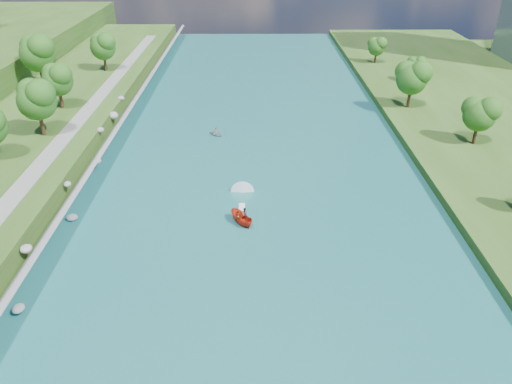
{
  "coord_description": "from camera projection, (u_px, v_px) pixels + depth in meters",
  "views": [
    {
      "loc": [
        0.09,
        -44.94,
        36.69
      ],
      "look_at": [
        0.49,
        17.21,
        2.5
      ],
      "focal_mm": 35.0,
      "sensor_mm": 36.0,
      "label": 1
    }
  ],
  "objects": [
    {
      "name": "river_water",
      "position": [
        253.0,
        197.0,
        74.56
      ],
      "size": [
        55.0,
        240.0,
        0.1
      ],
      "primitive_type": "cube",
      "color": "#175757",
      "rests_on": "ground"
    },
    {
      "name": "motorboat",
      "position": [
        242.0,
        214.0,
        68.96
      ],
      "size": [
        3.83,
        19.02,
        2.11
      ],
      "rotation": [
        0.0,
        0.0,
        3.77
      ],
      "color": "red",
      "rests_on": "river_water"
    },
    {
      "name": "riprap_bank",
      "position": [
        77.0,
        189.0,
        73.15
      ],
      "size": [
        4.44,
        236.0,
        4.24
      ],
      "color": "slate",
      "rests_on": "ground"
    },
    {
      "name": "riverside_path",
      "position": [
        30.0,
        177.0,
        72.69
      ],
      "size": [
        3.0,
        200.0,
        0.1
      ],
      "primitive_type": "cube",
      "color": "gray",
      "rests_on": "berm_west"
    },
    {
      "name": "raft",
      "position": [
        216.0,
        134.0,
        95.6
      ],
      "size": [
        3.59,
        3.53,
        1.52
      ],
      "rotation": [
        0.0,
        0.0,
        0.83
      ],
      "color": "gray",
      "rests_on": "river_water"
    },
    {
      "name": "ground",
      "position": [
        253.0,
        283.0,
        57.06
      ],
      "size": [
        260.0,
        260.0,
        0.0
      ],
      "primitive_type": "plane",
      "color": "#2D5119",
      "rests_on": "ground"
    }
  ]
}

